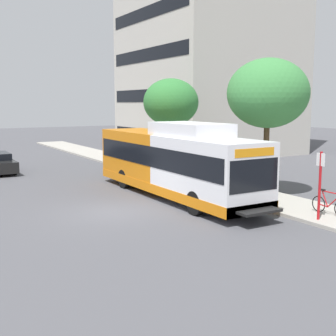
{
  "coord_description": "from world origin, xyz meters",
  "views": [
    {
      "loc": [
        -7.31,
        -16.78,
        4.52
      ],
      "look_at": [
        2.89,
        0.36,
        1.6
      ],
      "focal_mm": 47.33,
      "sensor_mm": 36.0,
      "label": 1
    }
  ],
  "objects_px": {
    "bus_stop_sign_pole": "(320,180)",
    "bicycle_parked": "(330,204)",
    "transit_bus": "(174,162)",
    "street_tree_mid_block": "(171,102)",
    "street_tree_near_stop": "(268,94)"
  },
  "relations": [
    {
      "from": "bus_stop_sign_pole",
      "to": "bicycle_parked",
      "type": "xyz_separation_m",
      "value": [
        0.97,
        0.27,
        -1.09
      ]
    },
    {
      "from": "bus_stop_sign_pole",
      "to": "street_tree_mid_block",
      "type": "relative_size",
      "value": 0.43
    },
    {
      "from": "street_tree_near_stop",
      "to": "street_tree_mid_block",
      "type": "xyz_separation_m",
      "value": [
        -0.02,
        9.04,
        -0.41
      ]
    },
    {
      "from": "bus_stop_sign_pole",
      "to": "bicycle_parked",
      "type": "height_order",
      "value": "bus_stop_sign_pole"
    },
    {
      "from": "street_tree_near_stop",
      "to": "street_tree_mid_block",
      "type": "relative_size",
      "value": 1.09
    },
    {
      "from": "bicycle_parked",
      "to": "street_tree_near_stop",
      "type": "relative_size",
      "value": 0.27
    },
    {
      "from": "transit_bus",
      "to": "bicycle_parked",
      "type": "bearing_deg",
      "value": -64.52
    },
    {
      "from": "street_tree_near_stop",
      "to": "street_tree_mid_block",
      "type": "height_order",
      "value": "street_tree_near_stop"
    },
    {
      "from": "transit_bus",
      "to": "bus_stop_sign_pole",
      "type": "distance_m",
      "value": 7.25
    },
    {
      "from": "transit_bus",
      "to": "bus_stop_sign_pole",
      "type": "height_order",
      "value": "transit_bus"
    },
    {
      "from": "bicycle_parked",
      "to": "street_tree_mid_block",
      "type": "distance_m",
      "value": 14.37
    },
    {
      "from": "bicycle_parked",
      "to": "street_tree_mid_block",
      "type": "bearing_deg",
      "value": 86.04
    },
    {
      "from": "transit_bus",
      "to": "street_tree_near_stop",
      "type": "distance_m",
      "value": 5.62
    },
    {
      "from": "street_tree_mid_block",
      "to": "street_tree_near_stop",
      "type": "bearing_deg",
      "value": -89.9
    },
    {
      "from": "transit_bus",
      "to": "street_tree_near_stop",
      "type": "xyz_separation_m",
      "value": [
        4.13,
        -1.92,
        3.28
      ]
    }
  ]
}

